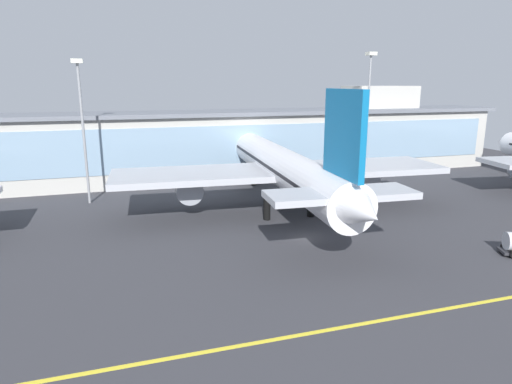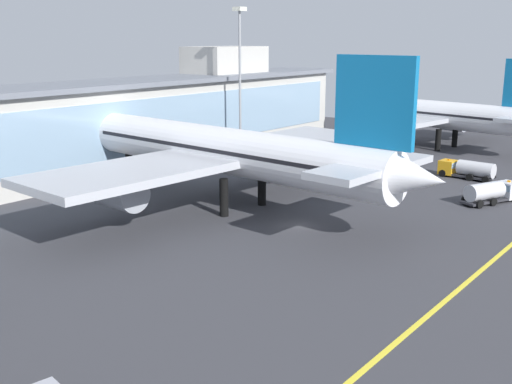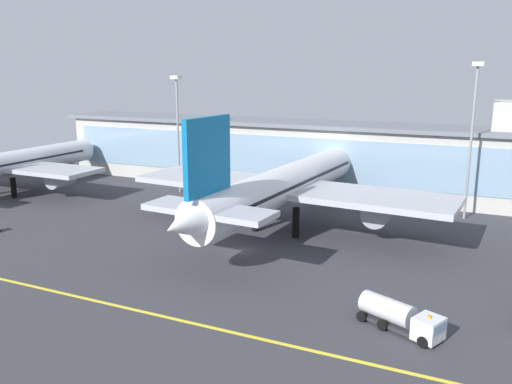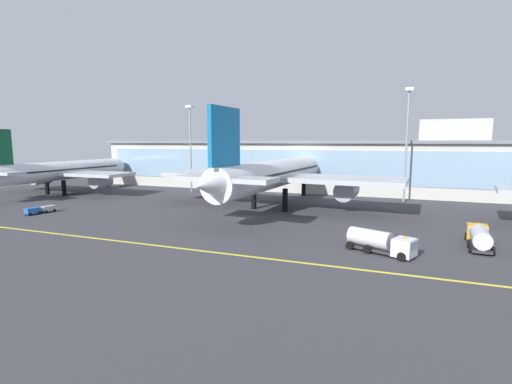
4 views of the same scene
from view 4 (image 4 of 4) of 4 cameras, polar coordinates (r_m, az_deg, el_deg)
ground_plane at (r=70.89m, az=-1.40°, el=-3.97°), size 180.22×180.22×0.00m
taxiway_centreline_stripe at (r=51.83m, az=-10.83°, el=-8.50°), size 144.17×0.50×0.01m
terminal_building at (r=109.63m, az=7.85°, el=4.19°), size 131.73×14.00×19.80m
airliner_near_left at (r=115.68m, az=-27.25°, el=2.85°), size 40.02×50.11×17.17m
airliner_near_right at (r=81.30m, az=3.02°, el=2.68°), size 53.90×61.59×19.86m
fuel_tanker_truck at (r=51.16m, az=18.58°, el=-7.24°), size 9.27×5.87×2.90m
baggage_tug_near at (r=86.53m, az=-30.05°, el=-2.35°), size 2.65×5.78×1.40m
service_truck_far at (r=60.01m, az=30.85°, el=-5.76°), size 3.51×9.20×2.90m
apron_light_mast_west at (r=107.59m, az=-9.98°, el=8.38°), size 1.80×1.80×24.28m
apron_light_mast_centre at (r=95.76m, az=22.05°, el=8.82°), size 1.80×1.80×26.67m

